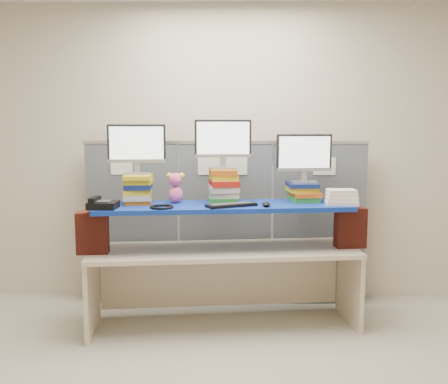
{
  "coord_description": "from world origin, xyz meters",
  "views": [
    {
      "loc": [
        0.08,
        -2.78,
        1.65
      ],
      "look_at": [
        -0.0,
        1.21,
        1.13
      ],
      "focal_mm": 40.0,
      "sensor_mm": 36.0,
      "label": 1
    }
  ],
  "objects_px": {
    "monitor_right": "(304,155)",
    "desk_phone": "(102,204)",
    "monitor_left": "(137,146)",
    "keyboard": "(231,205)",
    "desk": "(224,264)",
    "blue_board": "(224,206)",
    "monitor_center": "(223,141)"
  },
  "relations": [
    {
      "from": "monitor_right",
      "to": "desk_phone",
      "type": "xyz_separation_m",
      "value": [
        -1.6,
        -0.43,
        -0.35
      ]
    },
    {
      "from": "monitor_left",
      "to": "keyboard",
      "type": "height_order",
      "value": "monitor_left"
    },
    {
      "from": "desk",
      "to": "monitor_left",
      "type": "bearing_deg",
      "value": 170.38
    },
    {
      "from": "blue_board",
      "to": "keyboard",
      "type": "height_order",
      "value": "keyboard"
    },
    {
      "from": "monitor_center",
      "to": "monitor_right",
      "type": "distance_m",
      "value": 0.69
    },
    {
      "from": "blue_board",
      "to": "monitor_right",
      "type": "distance_m",
      "value": 0.8
    },
    {
      "from": "desk",
      "to": "keyboard",
      "type": "xyz_separation_m",
      "value": [
        0.06,
        -0.11,
        0.51
      ]
    },
    {
      "from": "blue_board",
      "to": "desk_phone",
      "type": "xyz_separation_m",
      "value": [
        -0.93,
        -0.24,
        0.05
      ]
    },
    {
      "from": "monitor_center",
      "to": "keyboard",
      "type": "relative_size",
      "value": 1.12
    },
    {
      "from": "blue_board",
      "to": "keyboard",
      "type": "distance_m",
      "value": 0.13
    },
    {
      "from": "blue_board",
      "to": "monitor_left",
      "type": "xyz_separation_m",
      "value": [
        -0.71,
        0.04,
        0.49
      ]
    },
    {
      "from": "monitor_center",
      "to": "monitor_right",
      "type": "bearing_deg",
      "value": 0.0
    },
    {
      "from": "blue_board",
      "to": "monitor_center",
      "type": "relative_size",
      "value": 4.38
    },
    {
      "from": "monitor_left",
      "to": "desk_phone",
      "type": "distance_m",
      "value": 0.56
    },
    {
      "from": "desk",
      "to": "monitor_left",
      "type": "relative_size",
      "value": 4.8
    },
    {
      "from": "desk",
      "to": "keyboard",
      "type": "relative_size",
      "value": 5.35
    },
    {
      "from": "blue_board",
      "to": "monitor_left",
      "type": "bearing_deg",
      "value": 170.38
    },
    {
      "from": "desk",
      "to": "desk_phone",
      "type": "bearing_deg",
      "value": -172.47
    },
    {
      "from": "monitor_right",
      "to": "desk_phone",
      "type": "bearing_deg",
      "value": -171.51
    },
    {
      "from": "desk",
      "to": "monitor_center",
      "type": "bearing_deg",
      "value": 88.66
    },
    {
      "from": "monitor_left",
      "to": "blue_board",
      "type": "bearing_deg",
      "value": -9.62
    },
    {
      "from": "desk",
      "to": "desk_phone",
      "type": "height_order",
      "value": "desk_phone"
    },
    {
      "from": "desk",
      "to": "monitor_right",
      "type": "xyz_separation_m",
      "value": [
        0.67,
        0.2,
        0.89
      ]
    },
    {
      "from": "monitor_right",
      "to": "monitor_left",
      "type": "bearing_deg",
      "value": 180.0
    },
    {
      "from": "desk_phone",
      "to": "desk",
      "type": "bearing_deg",
      "value": 15.27
    },
    {
      "from": "monitor_right",
      "to": "desk_phone",
      "type": "height_order",
      "value": "monitor_right"
    },
    {
      "from": "monitor_left",
      "to": "keyboard",
      "type": "xyz_separation_m",
      "value": [
        0.77,
        -0.15,
        -0.46
      ]
    },
    {
      "from": "monitor_right",
      "to": "monitor_center",
      "type": "bearing_deg",
      "value": -180.0
    },
    {
      "from": "monitor_center",
      "to": "monitor_right",
      "type": "xyz_separation_m",
      "value": [
        0.68,
        0.08,
        -0.12
      ]
    },
    {
      "from": "blue_board",
      "to": "desk_phone",
      "type": "distance_m",
      "value": 0.96
    },
    {
      "from": "desk_phone",
      "to": "monitor_center",
      "type": "bearing_deg",
      "value": 22.08
    },
    {
      "from": "monitor_left",
      "to": "desk_phone",
      "type": "height_order",
      "value": "monitor_left"
    }
  ]
}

